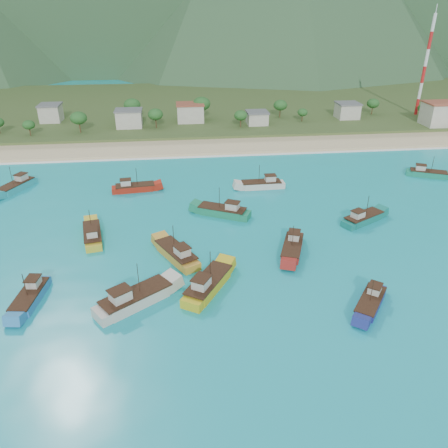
{
  "coord_description": "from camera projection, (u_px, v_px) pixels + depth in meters",
  "views": [
    {
      "loc": [
        -13.77,
        -57.8,
        42.02
      ],
      "look_at": [
        -5.2,
        18.0,
        3.0
      ],
      "focal_mm": 35.0,
      "sensor_mm": 36.0,
      "label": 1
    }
  ],
  "objects": [
    {
      "name": "ground",
      "position": [
        268.0,
        288.0,
        71.65
      ],
      "size": [
        600.0,
        600.0,
        0.0
      ],
      "primitive_type": "plane",
      "color": "#0D9198",
      "rests_on": "ground"
    },
    {
      "name": "beach",
      "position": [
        219.0,
        146.0,
        141.53
      ],
      "size": [
        400.0,
        18.0,
        1.2
      ],
      "primitive_type": "cube",
      "color": "beige",
      "rests_on": "ground"
    },
    {
      "name": "land",
      "position": [
        205.0,
        106.0,
        195.5
      ],
      "size": [
        400.0,
        110.0,
        2.4
      ],
      "primitive_type": "cube",
      "color": "#385123",
      "rests_on": "ground"
    },
    {
      "name": "surf_line",
      "position": [
        222.0,
        156.0,
        133.13
      ],
      "size": [
        400.0,
        2.5,
        0.08
      ],
      "primitive_type": "cube",
      "color": "white",
      "rests_on": "ground"
    },
    {
      "name": "village",
      "position": [
        246.0,
        115.0,
        160.7
      ],
      "size": [
        214.77,
        30.2,
        7.76
      ],
      "color": "beige",
      "rests_on": "ground"
    },
    {
      "name": "vegetation",
      "position": [
        194.0,
        113.0,
        160.84
      ],
      "size": [
        281.09,
        25.87,
        8.93
      ],
      "color": "#235623",
      "rests_on": "ground"
    },
    {
      "name": "radio_tower",
      "position": [
        425.0,
        66.0,
        166.36
      ],
      "size": [
        1.2,
        1.2,
        36.59
      ],
      "color": "red",
      "rests_on": "ground"
    },
    {
      "name": "boat_3",
      "position": [
        177.0,
        254.0,
        79.57
      ],
      "size": [
        8.45,
        11.69,
        6.78
      ],
      "rotation": [
        0.0,
        0.0,
        0.5
      ],
      "color": "gold",
      "rests_on": "ground"
    },
    {
      "name": "boat_5",
      "position": [
        223.0,
        212.0,
        95.64
      ],
      "size": [
        11.94,
        8.38,
        6.89
      ],
      "rotation": [
        0.0,
        0.0,
        1.1
      ],
      "color": "#167752",
      "rests_on": "ground"
    },
    {
      "name": "boat_6",
      "position": [
        135.0,
        299.0,
        67.37
      ],
      "size": [
        12.44,
        10.36,
        7.46
      ],
      "rotation": [
        0.0,
        0.0,
        5.33
      ],
      "color": "#BBB8AA",
      "rests_on": "ground"
    },
    {
      "name": "boat_10",
      "position": [
        292.0,
        248.0,
        81.73
      ],
      "size": [
        6.79,
        11.17,
        6.35
      ],
      "rotation": [
        0.0,
        0.0,
        2.78
      ],
      "color": "maroon",
      "rests_on": "ground"
    },
    {
      "name": "boat_11",
      "position": [
        31.0,
        297.0,
        68.36
      ],
      "size": [
        4.24,
        10.33,
        5.93
      ],
      "rotation": [
        0.0,
        0.0,
        3.01
      ],
      "color": "#2F7BBD",
      "rests_on": "ground"
    },
    {
      "name": "boat_12",
      "position": [
        427.0,
        174.0,
        117.02
      ],
      "size": [
        10.67,
        7.04,
        6.11
      ],
      "rotation": [
        0.0,
        0.0,
        4.29
      ],
      "color": "#137B5D",
      "rests_on": "ground"
    },
    {
      "name": "boat_13",
      "position": [
        17.0,
        187.0,
        108.74
      ],
      "size": [
        7.9,
        11.65,
        6.69
      ],
      "rotation": [
        0.0,
        0.0,
        2.7
      ],
      "color": "teal",
      "rests_on": "ground"
    },
    {
      "name": "boat_14",
      "position": [
        370.0,
        303.0,
        67.15
      ],
      "size": [
        8.04,
        9.32,
        5.65
      ],
      "rotation": [
        0.0,
        0.0,
        2.49
      ],
      "color": "navy",
      "rests_on": "ground"
    },
    {
      "name": "boat_15",
      "position": [
        93.0,
        236.0,
        86.14
      ],
      "size": [
        5.19,
        11.17,
        6.36
      ],
      "rotation": [
        0.0,
        0.0,
        0.19
      ],
      "color": "gold",
      "rests_on": "ground"
    },
    {
      "name": "boat_17",
      "position": [
        262.0,
        185.0,
        109.81
      ],
      "size": [
        11.06,
        3.48,
        6.5
      ],
      "rotation": [
        0.0,
        0.0,
        1.59
      ],
      "color": "beige",
      "rests_on": "ground"
    },
    {
      "name": "boat_18",
      "position": [
        134.0,
        188.0,
        108.07
      ],
      "size": [
        10.88,
        4.31,
        6.26
      ],
      "rotation": [
        0.0,
        0.0,
        4.83
      ],
      "color": "maroon",
      "rests_on": "ground"
    },
    {
      "name": "boat_19",
      "position": [
        208.0,
        285.0,
        70.88
      ],
      "size": [
        9.34,
        12.12,
        7.12
      ],
      "rotation": [
        0.0,
        0.0,
        5.73
      ],
      "color": "gold",
      "rests_on": "ground"
    },
    {
      "name": "boat_24",
      "position": [
        363.0,
        219.0,
        92.76
      ],
      "size": [
        10.79,
        7.88,
        6.27
      ],
      "rotation": [
        0.0,
        0.0,
        5.22
      ],
      "color": "#0F6B60",
      "rests_on": "ground"
    }
  ]
}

